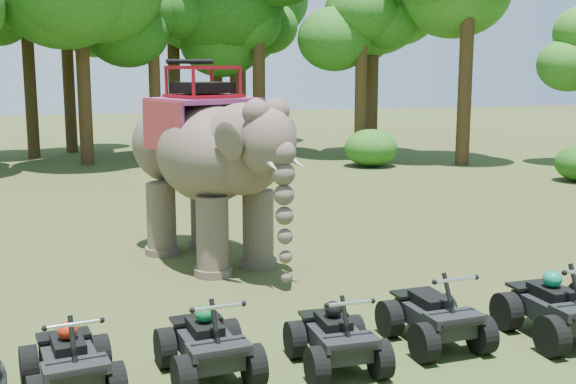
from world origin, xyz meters
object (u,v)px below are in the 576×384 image
atv_2 (336,329)px  atv_3 (435,306)px  atv_0 (70,352)px  elephant (207,162)px  atv_1 (208,335)px  atv_4 (558,299)px

atv_2 → atv_3: bearing=12.2°
atv_0 → atv_3: bearing=-5.7°
atv_0 → atv_3: atv_3 is taller
elephant → atv_1: 6.24m
atv_0 → atv_4: size_ratio=0.90×
atv_2 → elephant: bearing=96.4°
elephant → atv_0: bearing=-137.0°
atv_1 → atv_3: atv_3 is taller
atv_3 → atv_4: 1.96m
elephant → atv_4: (4.29, -6.15, -1.51)m
elephant → atv_4: bearing=-76.0°
atv_4 → atv_1: bearing=177.0°
atv_0 → atv_2: bearing=-10.5°
atv_2 → atv_3: size_ratio=0.94×
atv_3 → elephant: bearing=109.4°
atv_1 → atv_4: (5.43, -0.22, 0.05)m
elephant → atv_3: 6.46m
atv_0 → atv_3: (5.30, 0.18, 0.02)m
atv_2 → atv_4: bearing=0.8°
atv_1 → atv_2: 1.79m
atv_2 → atv_4: (3.66, 0.02, 0.08)m
atv_1 → atv_3: (3.50, 0.12, 0.01)m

